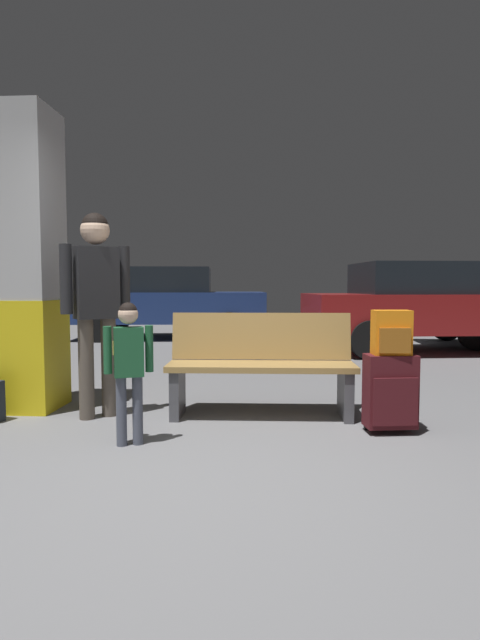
# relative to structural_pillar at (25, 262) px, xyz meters

# --- Properties ---
(ground_plane) EXTENTS (18.00, 18.00, 0.10)m
(ground_plane) POSITION_rel_structural_pillar_xyz_m (1.76, 2.33, -1.39)
(ground_plane) COLOR slate
(structural_pillar) EXTENTS (0.57, 0.57, 2.71)m
(structural_pillar) POSITION_rel_structural_pillar_xyz_m (0.00, 0.00, 0.00)
(structural_pillar) COLOR yellow
(structural_pillar) RESTS_ON ground_plane
(bench) EXTENTS (1.61, 0.56, 0.89)m
(bench) POSITION_rel_structural_pillar_xyz_m (2.14, -0.11, -0.90)
(bench) COLOR #9E7A42
(bench) RESTS_ON ground_plane
(suitcase) EXTENTS (0.40, 0.27, 0.60)m
(suitcase) POSITION_rel_structural_pillar_xyz_m (3.14, -0.59, -1.02)
(suitcase) COLOR #471419
(suitcase) RESTS_ON ground_plane
(backpack_bright) EXTENTS (0.29, 0.20, 0.34)m
(backpack_bright) POSITION_rel_structural_pillar_xyz_m (3.14, -0.59, -0.57)
(backpack_bright) COLOR orange
(backpack_bright) RESTS_ON suitcase
(child) EXTENTS (0.33, 0.19, 1.01)m
(child) POSITION_rel_structural_pillar_xyz_m (1.23, -1.00, -0.72)
(child) COLOR #4C5160
(child) RESTS_ON ground_plane
(adult) EXTENTS (0.50, 0.40, 1.74)m
(adult) POSITION_rel_structural_pillar_xyz_m (0.75, -0.28, -0.27)
(adult) COLOR brown
(adult) RESTS_ON ground_plane
(parked_car_near) EXTENTS (4.28, 2.20, 1.51)m
(parked_car_near) POSITION_rel_structural_pillar_xyz_m (4.88, 4.26, -0.54)
(parked_car_near) COLOR maroon
(parked_car_near) RESTS_ON ground_plane
(parked_car_far) EXTENTS (4.25, 2.10, 1.51)m
(parked_car_far) POSITION_rel_structural_pillar_xyz_m (-0.01, 6.24, -0.54)
(parked_car_far) COLOR navy
(parked_car_far) RESTS_ON ground_plane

